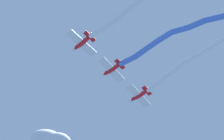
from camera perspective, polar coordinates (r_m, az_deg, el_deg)
airplane_lead at (r=70.45m, az=3.86°, el=-3.72°), size 4.53×5.85×1.46m
smoke_trail_lead at (r=67.56m, az=11.29°, el=1.39°), size 17.13×8.65×1.41m
airplane_left_wing at (r=67.25m, az=-0.07°, el=0.06°), size 4.53×5.85×1.46m
smoke_trail_left_wing at (r=62.81m, az=11.16°, el=5.65°), size 25.21×7.91×3.46m
airplane_right_wing at (r=64.21m, az=-4.37°, el=3.89°), size 4.49×5.75×1.46m
smoke_trail_right_wing at (r=60.30m, az=2.61°, el=8.93°), size 14.96×8.01×1.71m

